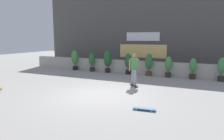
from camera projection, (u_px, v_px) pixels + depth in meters
ground_plane at (98, 95)px, 9.11m from camera, size 48.00×48.00×0.00m
planter_wall at (139, 67)px, 14.42m from camera, size 18.00×0.40×0.90m
building_backdrop at (154, 29)px, 17.57m from camera, size 20.00×2.08×6.50m
potted_plant_0 at (75, 59)px, 16.06m from camera, size 0.53×0.53×1.54m
potted_plant_1 at (92, 61)px, 15.43m from camera, size 0.46×0.46×1.38m
potted_plant_2 at (107, 59)px, 14.87m from camera, size 0.57×0.57×1.62m
potted_plant_3 at (128, 62)px, 14.22m from camera, size 0.48×0.48×1.44m
potted_plant_4 at (149, 63)px, 13.62m from camera, size 0.50×0.50×1.47m
potted_plant_5 at (168, 66)px, 13.10m from camera, size 0.43×0.43×1.33m
potted_plant_6 at (193, 68)px, 12.50m from camera, size 0.41×0.41×1.28m
potted_plant_7 at (222, 68)px, 11.85m from camera, size 0.46×0.46×1.39m
skater_foreground at (134, 68)px, 10.64m from camera, size 0.66×0.75×1.70m
skateboard_near_camera at (144, 109)px, 7.15m from camera, size 0.82×0.28×0.08m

